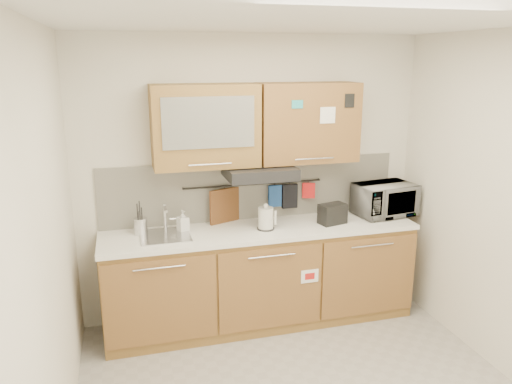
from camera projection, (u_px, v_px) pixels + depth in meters
ceiling at (318, 20)px, 2.90m from camera, size 3.20×3.20×0.00m
wall_back at (252, 179)px, 4.64m from camera, size 3.20×0.00×3.20m
wall_left at (48, 256)px, 2.83m from camera, size 0.00×3.00×3.00m
base_cabinet at (261, 281)px, 4.58m from camera, size 2.80×0.64×0.88m
countertop at (261, 230)px, 4.45m from camera, size 2.82×0.62×0.04m
backsplash at (253, 190)px, 4.65m from camera, size 2.80×0.02×0.56m
upper_cabinets at (257, 124)px, 4.34m from camera, size 1.82×0.37×0.70m
range_hood at (260, 172)px, 4.37m from camera, size 0.60×0.46×0.10m
sink at (165, 235)px, 4.25m from camera, size 0.42×0.40×0.26m
utensil_rail at (254, 184)px, 4.60m from camera, size 1.30×0.02×0.02m
utensil_crock at (141, 226)px, 4.27m from camera, size 0.12×0.12×0.29m
kettle at (266, 219)px, 4.40m from camera, size 0.18×0.17×0.24m
toaster at (332, 214)px, 4.55m from camera, size 0.27×0.20×0.18m
microwave at (384, 200)px, 4.79m from camera, size 0.60×0.45×0.31m
soap_bottle at (183, 221)px, 4.34m from camera, size 0.11×0.11×0.19m
cutting_board at (225, 209)px, 4.57m from camera, size 0.30×0.14×0.39m
oven_mitt at (275, 196)px, 4.67m from camera, size 0.12×0.03×0.21m
dark_pouch at (290, 196)px, 4.71m from camera, size 0.15×0.04×0.23m
pot_holder at (309, 191)px, 4.75m from camera, size 0.12×0.06×0.15m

